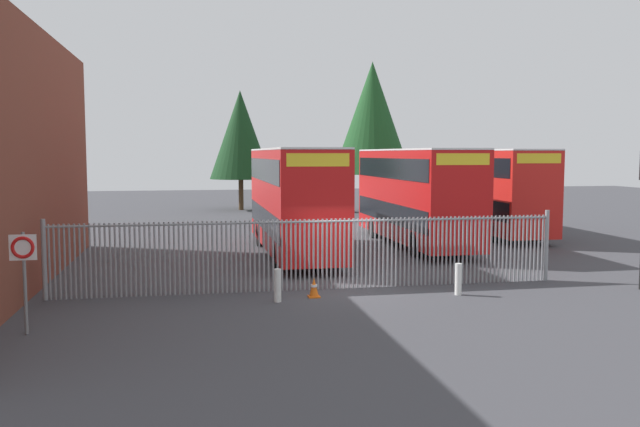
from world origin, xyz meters
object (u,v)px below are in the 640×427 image
bollard_near_left (278,285)px  traffic_cone_by_gate (314,287)px  double_decker_bus_near_gate (415,193)px  double_decker_bus_behind_fence_right (485,188)px  speed_limit_sign_post (23,259)px  bollard_center_front (458,279)px  double_decker_bus_behind_fence_left (294,197)px

bollard_near_left → traffic_cone_by_gate: (1.13, 0.42, -0.19)m
double_decker_bus_near_gate → traffic_cone_by_gate: double_decker_bus_near_gate is taller
double_decker_bus_behind_fence_right → speed_limit_sign_post: bearing=-139.5°
traffic_cone_by_gate → speed_limit_sign_post: bearing=-160.0°
bollard_center_front → traffic_cone_by_gate: 4.32m
double_decker_bus_near_gate → bollard_near_left: 13.07m
double_decker_bus_behind_fence_right → bollard_center_front: bearing=-117.7°
bollard_near_left → speed_limit_sign_post: speed_limit_sign_post is taller
bollard_center_front → traffic_cone_by_gate: bearing=173.3°
double_decker_bus_behind_fence_left → bollard_near_left: double_decker_bus_behind_fence_left is taller
double_decker_bus_near_gate → double_decker_bus_behind_fence_right: 6.21m
double_decker_bus_behind_fence_left → double_decker_bus_behind_fence_right: 12.23m
double_decker_bus_behind_fence_left → double_decker_bus_behind_fence_right: same height
double_decker_bus_behind_fence_left → traffic_cone_by_gate: (-0.65, -8.16, -2.13)m
double_decker_bus_near_gate → double_decker_bus_behind_fence_left: bearing=-162.8°
double_decker_bus_near_gate → double_decker_bus_behind_fence_right: same height
bollard_center_front → speed_limit_sign_post: speed_limit_sign_post is taller
double_decker_bus_behind_fence_right → bollard_center_front: (-7.36, -14.03, -1.95)m
speed_limit_sign_post → bollard_near_left: bearing=19.9°
speed_limit_sign_post → double_decker_bus_behind_fence_left: bearing=53.6°
double_decker_bus_behind_fence_left → traffic_cone_by_gate: bearing=-94.6°
double_decker_bus_near_gate → bollard_center_front: 10.91m
double_decker_bus_behind_fence_right → bollard_near_left: bearing=-132.5°
double_decker_bus_behind_fence_left → double_decker_bus_behind_fence_right: (10.99, 5.37, 0.00)m
double_decker_bus_behind_fence_left → bollard_near_left: size_ratio=11.38×
bollard_near_left → bollard_center_front: (5.41, -0.09, 0.00)m
double_decker_bus_behind_fence_left → double_decker_bus_behind_fence_right: size_ratio=1.00×
double_decker_bus_behind_fence_left → bollard_near_left: (-1.78, -8.58, -1.95)m
double_decker_bus_near_gate → double_decker_bus_behind_fence_left: (-5.89, -1.83, 0.00)m
double_decker_bus_near_gate → traffic_cone_by_gate: size_ratio=18.32×
double_decker_bus_behind_fence_right → traffic_cone_by_gate: double_decker_bus_behind_fence_right is taller
double_decker_bus_near_gate → speed_limit_sign_post: 18.79m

